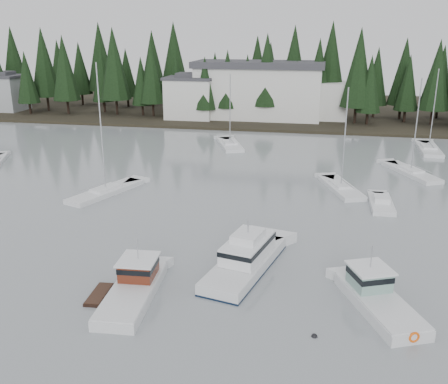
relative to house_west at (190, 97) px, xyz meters
The scene contains 15 objects.
far_shore_land 25.88m from the house_west, 45.00° to the left, with size 240.00×54.00×1.00m, color black.
conifer_treeline 19.87m from the house_west, 21.25° to the left, with size 200.00×22.00×20.00m, color black, non-canonical shape.
house_west is the anchor object (origin of this frame).
house_far_west 42.05m from the house_west, behind, with size 8.48×7.42×8.25m.
harbor_inn 15.45m from the house_west, 12.52° to the left, with size 29.50×11.50×10.90m.
lobster_boat_brown 68.67m from the house_west, 78.32° to the right, with size 4.63×8.47×4.10m.
cabin_cruiser_center 65.22m from the house_west, 71.43° to the right, with size 5.35×10.59×4.36m.
lobster_boat_teal 72.01m from the house_west, 65.47° to the right, with size 5.58×8.24×4.34m.
sailboat_1 49.06m from the house_west, 41.07° to the right, with size 6.34×9.85×12.26m.
sailboat_2 49.46m from the house_west, 55.12° to the right, with size 5.27×9.03×11.87m.
sailboat_4 24.62m from the house_west, 60.67° to the right, with size 5.88×9.68×11.48m.
sailboat_6 45.43m from the house_west, 23.68° to the right, with size 3.00×9.95×12.40m.
sailboat_8 47.22m from the house_west, 86.45° to the right, with size 5.65×10.04×14.51m.
runabout_1 55.51m from the house_west, 54.60° to the right, with size 2.28×6.44×1.42m.
mooring_buoy_dark 74.43m from the house_west, 69.49° to the right, with size 0.37×0.37×0.37m, color black.
Camera 1 is at (7.77, -16.17, 17.02)m, focal length 40.00 mm.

